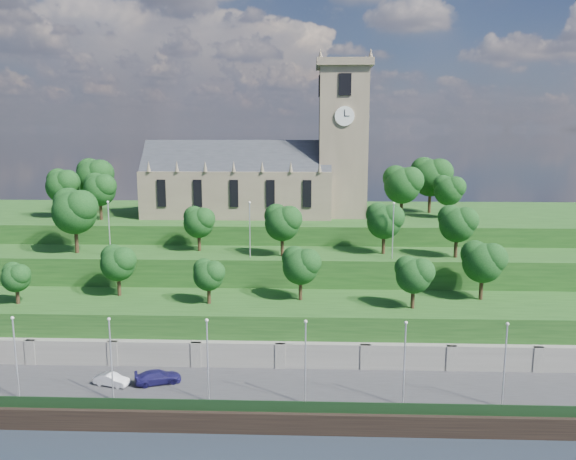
{
  "coord_description": "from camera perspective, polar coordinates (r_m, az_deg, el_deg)",
  "views": [
    {
      "loc": [
        8.18,
        -51.26,
        29.78
      ],
      "look_at": [
        5.23,
        30.0,
        15.24
      ],
      "focal_mm": 35.0,
      "sensor_mm": 36.0,
      "label": 1
    }
  ],
  "objects": [
    {
      "name": "embankment_upper",
      "position": [
        84.11,
        -3.61,
        -6.31
      ],
      "size": [
        160.0,
        10.0,
        12.0
      ],
      "primitive_type": "cube",
      "color": "#1B4316",
      "rests_on": "ground"
    },
    {
      "name": "hilltop",
      "position": [
        104.0,
        -2.48,
        -2.24
      ],
      "size": [
        160.0,
        32.0,
        15.0
      ],
      "primitive_type": "cube",
      "color": "#1B4316",
      "rests_on": "ground"
    },
    {
      "name": "trees_upper",
      "position": [
        80.82,
        -4.56,
        1.37
      ],
      "size": [
        60.94,
        7.73,
        9.52
      ],
      "color": "black",
      "rests_on": "embankment_upper"
    },
    {
      "name": "car_middle",
      "position": [
        66.84,
        -17.46,
        -14.3
      ],
      "size": [
        4.18,
        2.34,
        1.31
      ],
      "primitive_type": "imported",
      "rotation": [
        0.0,
        0.0,
        1.32
      ],
      "color": "silver",
      "rests_on": "promenade"
    },
    {
      "name": "retaining_wall",
      "position": [
        69.35,
        -4.99,
        -13.07
      ],
      "size": [
        160.0,
        2.1,
        5.0
      ],
      "color": "slate",
      "rests_on": "ground"
    },
    {
      "name": "trees_lower",
      "position": [
        71.84,
        0.96,
        -3.69
      ],
      "size": [
        64.21,
        8.77,
        7.7
      ],
      "color": "black",
      "rests_on": "embankment_lower"
    },
    {
      "name": "trees_hilltop",
      "position": [
        97.26,
        -2.82,
        5.03
      ],
      "size": [
        70.98,
        15.96,
        9.99
      ],
      "color": "black",
      "rests_on": "hilltop"
    },
    {
      "name": "quay_wall",
      "position": [
        59.26,
        -6.47,
        -18.88
      ],
      "size": [
        160.0,
        0.5,
        2.2
      ],
      "primitive_type": "cube",
      "color": "black",
      "rests_on": "ground"
    },
    {
      "name": "lamp_posts_upper",
      "position": [
        78.8,
        -3.91,
        0.48
      ],
      "size": [
        40.36,
        0.36,
        7.98
      ],
      "color": "#B2B2B7",
      "rests_on": "embankment_upper"
    },
    {
      "name": "fence",
      "position": [
        59.12,
        -6.4,
        -17.3
      ],
      "size": [
        160.0,
        0.1,
        1.2
      ],
      "primitive_type": "cube",
      "color": "#163318",
      "rests_on": "promenade"
    },
    {
      "name": "promenade",
      "position": [
        64.61,
        -5.64,
        -16.37
      ],
      "size": [
        160.0,
        12.0,
        2.0
      ],
      "primitive_type": "cube",
      "color": "#2D2D30",
      "rests_on": "ground"
    },
    {
      "name": "church",
      "position": [
        97.79,
        -2.27,
        5.87
      ],
      "size": [
        38.6,
        12.35,
        27.6
      ],
      "color": "#70624F",
      "rests_on": "hilltop"
    },
    {
      "name": "embankment_lower",
      "position": [
        74.35,
        -4.44,
        -10.18
      ],
      "size": [
        160.0,
        12.0,
        8.0
      ],
      "primitive_type": "cube",
      "color": "#1B4316",
      "rests_on": "ground"
    },
    {
      "name": "lamp_posts_promenade",
      "position": [
        59.22,
        -8.18,
        -12.45
      ],
      "size": [
        60.36,
        0.36,
        9.02
      ],
      "color": "#B2B2B7",
      "rests_on": "promenade"
    },
    {
      "name": "car_right",
      "position": [
        66.01,
        -13.07,
        -14.33
      ],
      "size": [
        5.45,
        3.59,
        1.47
      ],
      "primitive_type": "imported",
      "rotation": [
        0.0,
        0.0,
        1.9
      ],
      "color": "#19154C",
      "rests_on": "promenade"
    },
    {
      "name": "ground",
      "position": [
        59.84,
        -6.44,
        -19.78
      ],
      "size": [
        320.0,
        320.0,
        0.0
      ],
      "primitive_type": "plane",
      "color": "black",
      "rests_on": "ground"
    }
  ]
}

